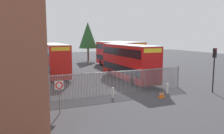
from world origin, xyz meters
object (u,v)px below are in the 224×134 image
(traffic_light_kerbside, at_px, (214,62))
(double_decker_bus_far_back, at_px, (126,52))
(bollard_center_front, at_px, (167,88))
(traffic_cone_mid_forecourt, at_px, (163,94))
(bollard_near_left, at_px, (113,93))
(speed_limit_sign_post, at_px, (59,89))
(double_decker_bus_behind_fence_right, at_px, (113,53))
(double_decker_bus_behind_fence_left, at_px, (54,58))
(double_decker_bus_near_gate, at_px, (128,61))
(traffic_cone_by_gate, at_px, (161,95))

(traffic_light_kerbside, bearing_deg, double_decker_bus_far_back, 85.27)
(bollard_center_front, height_order, traffic_cone_mid_forecourt, bollard_center_front)
(bollard_near_left, bearing_deg, bollard_center_front, -5.31)
(traffic_light_kerbside, bearing_deg, speed_limit_sign_post, -179.05)
(bollard_center_front, xyz_separation_m, traffic_light_kerbside, (4.29, -1.46, 2.51))
(double_decker_bus_far_back, bearing_deg, double_decker_bus_behind_fence_right, -148.65)
(double_decker_bus_behind_fence_left, height_order, bollard_near_left, double_decker_bus_behind_fence_left)
(double_decker_bus_behind_fence_left, height_order, traffic_light_kerbside, double_decker_bus_behind_fence_left)
(double_decker_bus_near_gate, xyz_separation_m, bollard_center_front, (0.42, -7.32, -1.95))
(bollard_center_front, relative_size, speed_limit_sign_post, 0.40)
(traffic_cone_mid_forecourt, bearing_deg, speed_limit_sign_post, -175.52)
(speed_limit_sign_post, bearing_deg, traffic_cone_mid_forecourt, 4.48)
(double_decker_bus_behind_fence_right, xyz_separation_m, speed_limit_sign_post, (-13.05, -20.68, -0.65))
(double_decker_bus_far_back, height_order, bollard_center_front, double_decker_bus_far_back)
(bollard_center_front, distance_m, traffic_light_kerbside, 5.18)
(bollard_center_front, bearing_deg, double_decker_bus_near_gate, 93.32)
(bollard_center_front, relative_size, traffic_cone_mid_forecourt, 1.61)
(double_decker_bus_behind_fence_left, distance_m, bollard_near_left, 13.90)
(double_decker_bus_near_gate, distance_m, bollard_near_left, 8.68)
(double_decker_bus_near_gate, distance_m, traffic_cone_by_gate, 8.73)
(traffic_cone_by_gate, distance_m, traffic_light_kerbside, 6.40)
(traffic_cone_mid_forecourt, bearing_deg, double_decker_bus_far_back, 71.64)
(traffic_light_kerbside, bearing_deg, traffic_cone_by_gate, 176.22)
(double_decker_bus_behind_fence_left, height_order, traffic_cone_by_gate, double_decker_bus_behind_fence_left)
(speed_limit_sign_post, bearing_deg, double_decker_bus_behind_fence_left, 82.47)
(bollard_center_front, bearing_deg, double_decker_bus_behind_fence_right, 82.25)
(bollard_near_left, relative_size, bollard_center_front, 1.00)
(double_decker_bus_behind_fence_right, distance_m, traffic_cone_mid_forecourt, 20.42)
(double_decker_bus_behind_fence_right, relative_size, bollard_center_front, 11.38)
(double_decker_bus_behind_fence_right, relative_size, traffic_light_kerbside, 2.51)
(double_decker_bus_behind_fence_right, bearing_deg, bollard_near_left, -113.43)
(traffic_cone_by_gate, bearing_deg, traffic_light_kerbside, -3.78)
(double_decker_bus_near_gate, relative_size, double_decker_bus_behind_fence_right, 1.00)
(bollard_near_left, bearing_deg, double_decker_bus_near_gate, 53.76)
(double_decker_bus_near_gate, bearing_deg, double_decker_bus_behind_fence_right, 75.53)
(double_decker_bus_near_gate, xyz_separation_m, double_decker_bus_behind_fence_left, (-7.98, 6.62, 0.00))
(traffic_cone_by_gate, height_order, traffic_light_kerbside, traffic_light_kerbside)
(speed_limit_sign_post, bearing_deg, double_decker_bus_far_back, 53.97)
(bollard_near_left, xyz_separation_m, traffic_cone_by_gate, (3.91, -1.58, -0.19))
(bollard_near_left, relative_size, traffic_light_kerbside, 0.22)
(double_decker_bus_behind_fence_right, xyz_separation_m, double_decker_bus_far_back, (3.58, 2.18, 0.00))
(double_decker_bus_far_back, height_order, bollard_near_left, double_decker_bus_far_back)
(double_decker_bus_far_back, bearing_deg, traffic_cone_mid_forecourt, -108.36)
(bollard_near_left, height_order, traffic_light_kerbside, traffic_light_kerbside)
(bollard_near_left, height_order, traffic_cone_mid_forecourt, bollard_near_left)
(bollard_center_front, bearing_deg, traffic_cone_mid_forecourt, -140.55)
(double_decker_bus_far_back, relative_size, traffic_cone_by_gate, 18.32)
(double_decker_bus_behind_fence_right, height_order, double_decker_bus_far_back, same)
(traffic_cone_by_gate, bearing_deg, double_decker_bus_behind_fence_left, 114.65)
(bollard_center_front, xyz_separation_m, traffic_cone_by_gate, (-1.51, -1.08, -0.19))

